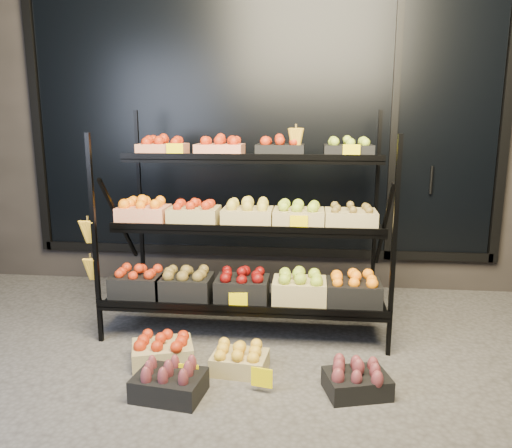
# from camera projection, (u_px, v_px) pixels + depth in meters

# --- Properties ---
(ground) EXTENTS (24.00, 24.00, 0.00)m
(ground) POSITION_uv_depth(u_px,v_px,m) (237.00, 359.00, 3.36)
(ground) COLOR #514F4C
(ground) RESTS_ON ground
(building) EXTENTS (6.00, 2.08, 3.50)m
(building) POSITION_uv_depth(u_px,v_px,m) (269.00, 104.00, 5.52)
(building) COLOR #2D2826
(building) RESTS_ON ground
(display_rack) EXTENTS (2.18, 1.02, 1.66)m
(display_rack) POSITION_uv_depth(u_px,v_px,m) (245.00, 227.00, 3.78)
(display_rack) COLOR black
(display_rack) RESTS_ON ground
(tag_floor_a) EXTENTS (0.13, 0.01, 0.12)m
(tag_floor_a) POSITION_uv_depth(u_px,v_px,m) (188.00, 380.00, 2.99)
(tag_floor_a) COLOR #F2D700
(tag_floor_a) RESTS_ON ground
(tag_floor_b) EXTENTS (0.13, 0.01, 0.12)m
(tag_floor_b) POSITION_uv_depth(u_px,v_px,m) (262.00, 384.00, 2.94)
(tag_floor_b) COLOR #F2D700
(tag_floor_b) RESTS_ON ground
(floor_crate_left) EXTENTS (0.46, 0.40, 0.20)m
(floor_crate_left) POSITION_uv_depth(u_px,v_px,m) (163.00, 350.00, 3.30)
(floor_crate_left) COLOR tan
(floor_crate_left) RESTS_ON ground
(floor_crate_midleft) EXTENTS (0.43, 0.34, 0.20)m
(floor_crate_midleft) POSITION_uv_depth(u_px,v_px,m) (169.00, 381.00, 2.90)
(floor_crate_midleft) COLOR black
(floor_crate_midleft) RESTS_ON ground
(floor_crate_midright) EXTENTS (0.37, 0.29, 0.18)m
(floor_crate_midright) POSITION_uv_depth(u_px,v_px,m) (240.00, 359.00, 3.19)
(floor_crate_midright) COLOR tan
(floor_crate_midright) RESTS_ON ground
(floor_crate_right) EXTENTS (0.42, 0.35, 0.19)m
(floor_crate_right) POSITION_uv_depth(u_px,v_px,m) (357.00, 380.00, 2.93)
(floor_crate_right) COLOR black
(floor_crate_right) RESTS_ON ground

